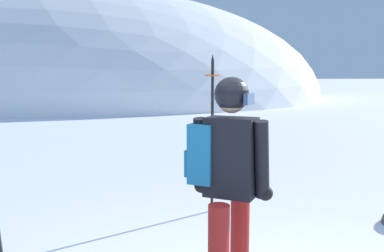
% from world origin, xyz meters
% --- Properties ---
extents(ridge_peak_main, '(34.26, 30.84, 15.16)m').
position_xyz_m(ridge_peak_main, '(-4.75, 30.15, 0.00)').
color(ridge_peak_main, white).
rests_on(ridge_peak_main, ground).
extents(snowboarder_main, '(1.09, 1.61, 1.71)m').
position_xyz_m(snowboarder_main, '(-0.17, 0.41, 0.92)').
color(snowboarder_main, '#D11E5B').
rests_on(snowboarder_main, ground).
extents(piste_marker_near, '(0.20, 0.20, 1.98)m').
position_xyz_m(piste_marker_near, '(0.10, 2.62, 1.13)').
color(piste_marker_near, black).
rests_on(piste_marker_near, ground).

